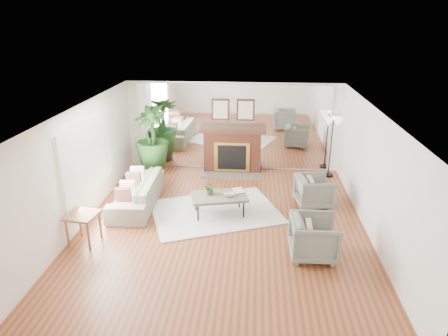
# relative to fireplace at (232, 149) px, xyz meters

# --- Properties ---
(ground) EXTENTS (7.00, 7.00, 0.00)m
(ground) POSITION_rel_fireplace_xyz_m (0.00, -3.26, -0.66)
(ground) COLOR brown
(ground) RESTS_ON ground
(wall_left) EXTENTS (0.02, 7.00, 2.50)m
(wall_left) POSITION_rel_fireplace_xyz_m (-2.99, -3.26, 0.59)
(wall_left) COLOR white
(wall_left) RESTS_ON ground
(wall_right) EXTENTS (0.02, 7.00, 2.50)m
(wall_right) POSITION_rel_fireplace_xyz_m (2.99, -3.26, 0.59)
(wall_right) COLOR white
(wall_right) RESTS_ON ground
(wall_back) EXTENTS (6.00, 0.02, 2.50)m
(wall_back) POSITION_rel_fireplace_xyz_m (0.00, 0.23, 0.59)
(wall_back) COLOR white
(wall_back) RESTS_ON ground
(mirror_panel) EXTENTS (5.40, 0.04, 2.40)m
(mirror_panel) POSITION_rel_fireplace_xyz_m (0.00, 0.21, 0.59)
(mirror_panel) COLOR silver
(mirror_panel) RESTS_ON wall_back
(window_panel) EXTENTS (0.04, 2.40, 1.50)m
(window_panel) POSITION_rel_fireplace_xyz_m (-2.96, -2.86, 0.69)
(window_panel) COLOR #B2E09E
(window_panel) RESTS_ON wall_left
(fireplace) EXTENTS (1.85, 0.83, 2.05)m
(fireplace) POSITION_rel_fireplace_xyz_m (0.00, 0.00, 0.00)
(fireplace) COLOR brown
(fireplace) RESTS_ON ground
(area_rug) EXTENTS (3.31, 2.86, 0.03)m
(area_rug) POSITION_rel_fireplace_xyz_m (-0.23, -2.61, -0.64)
(area_rug) COLOR silver
(area_rug) RESTS_ON ground
(coffee_table) EXTENTS (1.34, 0.97, 0.48)m
(coffee_table) POSITION_rel_fireplace_xyz_m (-0.12, -2.73, -0.22)
(coffee_table) COLOR #5F574B
(coffee_table) RESTS_ON ground
(sofa) EXTENTS (0.96, 2.29, 0.66)m
(sofa) POSITION_rel_fireplace_xyz_m (-2.10, -2.38, -0.33)
(sofa) COLOR gray
(sofa) RESTS_ON ground
(armchair_back) EXTENTS (0.92, 0.90, 0.73)m
(armchair_back) POSITION_rel_fireplace_xyz_m (2.05, -2.06, -0.29)
(armchair_back) COLOR slate
(armchair_back) RESTS_ON ground
(armchair_front) EXTENTS (0.88, 0.85, 0.78)m
(armchair_front) POSITION_rel_fireplace_xyz_m (1.77, -4.21, -0.27)
(armchair_front) COLOR slate
(armchair_front) RESTS_ON ground
(side_table) EXTENTS (0.63, 0.63, 0.64)m
(side_table) POSITION_rel_fireplace_xyz_m (-2.65, -4.11, -0.13)
(side_table) COLOR brown
(side_table) RESTS_ON ground
(potted_ficus) EXTENTS (1.20, 1.20, 1.94)m
(potted_ficus) POSITION_rel_fireplace_xyz_m (-2.19, -0.43, 0.38)
(potted_ficus) COLOR #2A241F
(potted_ficus) RESTS_ON ground
(floor_lamp) EXTENTS (0.54, 0.30, 1.67)m
(floor_lamp) POSITION_rel_fireplace_xyz_m (2.70, -0.16, 0.76)
(floor_lamp) COLOR black
(floor_lamp) RESTS_ON ground
(tabletop_plant) EXTENTS (0.28, 0.25, 0.30)m
(tabletop_plant) POSITION_rel_fireplace_xyz_m (-0.33, -2.69, -0.02)
(tabletop_plant) COLOR #2E5720
(tabletop_plant) RESTS_ON coffee_table
(fruit_bowl) EXTENTS (0.28, 0.28, 0.06)m
(fruit_bowl) POSITION_rel_fireplace_xyz_m (0.09, -2.75, -0.15)
(fruit_bowl) COLOR brown
(fruit_bowl) RESTS_ON coffee_table
(book) EXTENTS (0.31, 0.36, 0.02)m
(book) POSITION_rel_fireplace_xyz_m (0.19, -2.50, -0.17)
(book) COLOR brown
(book) RESTS_ON coffee_table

